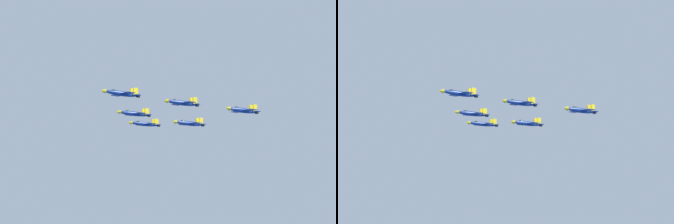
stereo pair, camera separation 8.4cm
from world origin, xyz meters
The scene contains 6 objects.
jet_lead centered at (4.50, 24.07, 136.19)m, with size 15.37×10.14×3.39m.
jet_left_wingman centered at (-4.43, 42.43, 133.00)m, with size 14.56×9.68×3.25m.
jet_right_wingman centered at (-15.05, 18.21, 132.10)m, with size 15.03×9.94×3.33m.
jet_left_outer centered at (-13.36, 60.78, 130.50)m, with size 14.96×9.92×3.33m.
jet_right_outer centered at (-34.60, 12.36, 130.64)m, with size 15.12×10.06×3.38m.
jet_slot_rear centered at (-23.98, 36.57, 128.48)m, with size 15.25×10.07×3.37m.
Camera 2 is at (165.12, 118.06, 103.76)m, focal length 59.80 mm.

